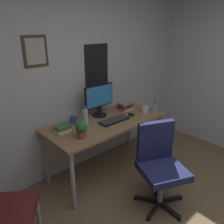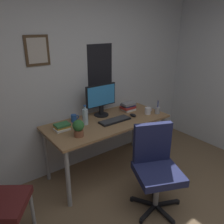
{
  "view_description": "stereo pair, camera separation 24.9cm",
  "coord_description": "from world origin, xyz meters",
  "views": [
    {
      "loc": [
        -1.53,
        -0.36,
        1.93
      ],
      "look_at": [
        0.26,
        1.61,
        0.91
      ],
      "focal_mm": 36.55,
      "sensor_mm": 36.0,
      "label": 1
    },
    {
      "loc": [
        -1.34,
        -0.52,
        1.93
      ],
      "look_at": [
        0.26,
        1.61,
        0.91
      ],
      "focal_mm": 36.55,
      "sensor_mm": 36.0,
      "label": 2
    }
  ],
  "objects": [
    {
      "name": "keyboard",
      "position": [
        0.33,
        1.63,
        0.77
      ],
      "size": [
        0.43,
        0.15,
        0.03
      ],
      "color": "black",
      "rests_on": "desk"
    },
    {
      "name": "pen_cup",
      "position": [
        0.97,
        1.49,
        0.81
      ],
      "size": [
        0.07,
        0.07,
        0.2
      ],
      "color": "#9EA0A5",
      "rests_on": "desk"
    },
    {
      "name": "desk",
      "position": [
        0.26,
        1.71,
        0.68
      ],
      "size": [
        1.62,
        0.73,
        0.76
      ],
      "color": "#936D47",
      "rests_on": "ground_plane"
    },
    {
      "name": "wall_back",
      "position": [
        -0.0,
        2.15,
        1.3
      ],
      "size": [
        4.4,
        0.1,
        2.6
      ],
      "color": "silver",
      "rests_on": "ground_plane"
    },
    {
      "name": "water_bottle",
      "position": [
        -0.03,
        1.78,
        0.86
      ],
      "size": [
        0.07,
        0.07,
        0.25
      ],
      "color": "silver",
      "rests_on": "desk"
    },
    {
      "name": "book_stack_right",
      "position": [
        -0.33,
        1.81,
        0.79
      ],
      "size": [
        0.18,
        0.15,
        0.07
      ],
      "color": "silver",
      "rests_on": "desk"
    },
    {
      "name": "monitor",
      "position": [
        0.3,
        1.91,
        1.0
      ],
      "size": [
        0.46,
        0.2,
        0.43
      ],
      "color": "black",
      "rests_on": "desk"
    },
    {
      "name": "computer_mouse",
      "position": [
        0.63,
        1.61,
        0.78
      ],
      "size": [
        0.06,
        0.11,
        0.04
      ],
      "color": "black",
      "rests_on": "desk"
    },
    {
      "name": "coffee_mug_far",
      "position": [
        -0.1,
        1.94,
        0.81
      ],
      "size": [
        0.11,
        0.07,
        0.1
      ],
      "color": "#2659B2",
      "rests_on": "desk"
    },
    {
      "name": "book_stack_left",
      "position": [
        0.73,
        1.83,
        0.82
      ],
      "size": [
        0.2,
        0.17,
        0.12
      ],
      "color": "silver",
      "rests_on": "desk"
    },
    {
      "name": "coffee_mug_near",
      "position": [
        0.85,
        1.56,
        0.8
      ],
      "size": [
        0.12,
        0.08,
        0.09
      ],
      "color": "white",
      "rests_on": "desk"
    },
    {
      "name": "office_chair",
      "position": [
        0.29,
        0.87,
        0.53
      ],
      "size": [
        0.61,
        0.61,
        0.95
      ],
      "color": "#1E234C",
      "rests_on": "ground_plane"
    },
    {
      "name": "potted_plant",
      "position": [
        -0.26,
        1.54,
        0.86
      ],
      "size": [
        0.13,
        0.13,
        0.2
      ],
      "color": "brown",
      "rests_on": "desk"
    }
  ]
}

